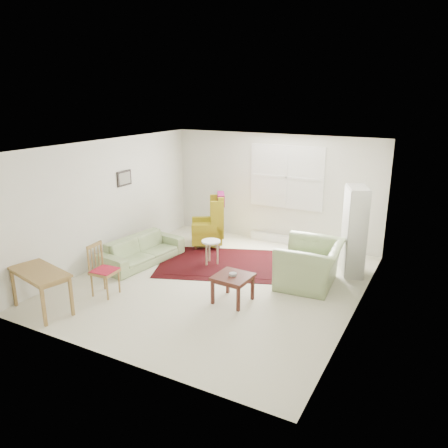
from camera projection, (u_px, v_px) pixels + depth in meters
The scene contains 10 objects.
room at pixel (223, 214), 7.88m from camera, with size 5.04×5.54×2.51m.
rug at pixel (229, 263), 8.94m from camera, with size 2.80×1.80×0.03m, color black, non-canonical shape.
sofa at pixel (142, 245), 8.92m from camera, with size 1.84×0.72×0.74m, color #8FA56E.
armchair at pixel (310, 260), 7.86m from camera, with size 1.23×1.07×0.96m, color #8FA56E.
wingback_chair at pixel (207, 220), 9.86m from camera, with size 0.71×0.75×1.23m, color gold, non-canonical shape.
coffee_table at pixel (233, 288), 7.26m from camera, with size 0.58×0.58×0.48m, color #481E16, non-canonical shape.
stool at pixel (211, 252), 8.88m from camera, with size 0.38×0.38×0.51m, color white, non-canonical shape.
cabinet at pixel (355, 231), 8.24m from camera, with size 0.36×0.68×1.71m, color silver, non-canonical shape.
desk at pixel (42, 291), 6.94m from camera, with size 1.08×0.54×0.69m, color olive, non-canonical shape.
desk_chair at pixel (105, 270), 7.46m from camera, with size 0.40×0.40×0.91m, color olive, non-canonical shape.
Camera 1 is at (3.62, -6.48, 3.36)m, focal length 35.00 mm.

